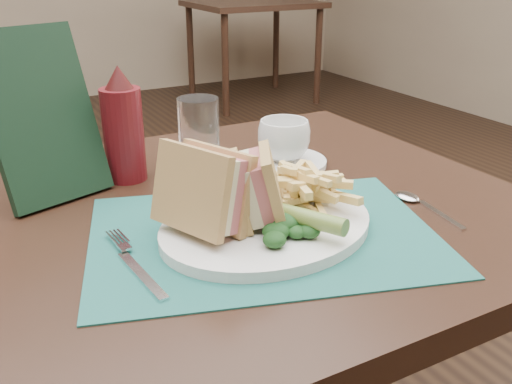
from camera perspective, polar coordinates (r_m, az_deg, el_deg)
wall_back at (r=4.83m, az=-24.25°, el=7.84°), size 6.00×0.00×6.00m
table_bg_right at (r=4.52m, az=-0.29°, el=13.80°), size 0.90×0.75×0.75m
placemat at (r=0.75m, az=0.73°, el=-4.24°), size 0.52×0.44×0.00m
plate at (r=0.76m, az=1.09°, el=-3.39°), size 0.34×0.29×0.01m
sandwich_half_a at (r=0.70m, az=-6.53°, el=-0.16°), size 0.12×0.14×0.11m
sandwich_half_b at (r=0.73m, az=-1.60°, el=0.52°), size 0.11×0.12×0.10m
kale_garnish at (r=0.71m, az=3.90°, el=-3.59°), size 0.11×0.08×0.03m
pickle_spear at (r=0.71m, az=4.67°, el=-2.52°), size 0.07×0.12×0.03m
fries_pile at (r=0.79m, az=5.12°, el=0.81°), size 0.18×0.20×0.06m
fork at (r=0.69m, az=-12.14°, el=-6.71°), size 0.05×0.17×0.01m
spoon at (r=0.86m, az=16.88°, el=-1.40°), size 0.06×0.15×0.01m
saucer at (r=1.00m, az=2.76°, el=2.99°), size 0.20×0.20×0.01m
coffee_cup at (r=0.99m, az=2.81°, el=5.21°), size 0.13×0.13×0.07m
drinking_glass at (r=0.94m, az=-5.70°, el=5.46°), size 0.07×0.07×0.13m
ketchup_bottle at (r=0.93m, az=-13.19°, el=6.63°), size 0.07×0.07×0.19m
check_presenter at (r=0.89m, az=-20.62°, el=7.11°), size 0.18×0.14×0.25m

